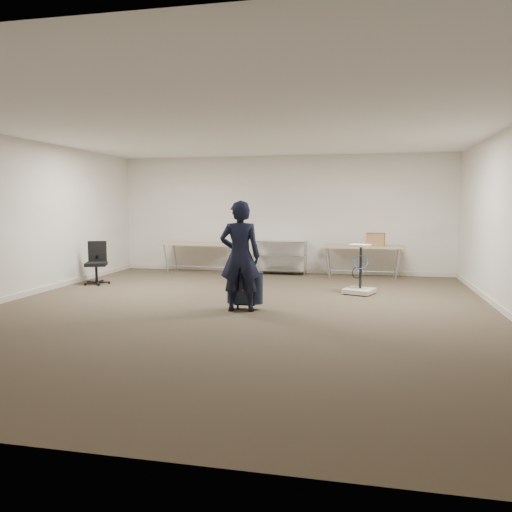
# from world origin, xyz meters

# --- Properties ---
(ground) EXTENTS (9.00, 9.00, 0.00)m
(ground) POSITION_xyz_m (0.00, 0.00, 0.00)
(ground) COLOR #4D3F2E
(ground) RESTS_ON ground
(room_shell) EXTENTS (8.00, 9.00, 9.00)m
(room_shell) POSITION_xyz_m (0.00, 1.38, 0.05)
(room_shell) COLOR beige
(room_shell) RESTS_ON ground
(folding_table_left) EXTENTS (1.80, 0.75, 0.73)m
(folding_table_left) POSITION_xyz_m (-1.90, 3.95, 0.68)
(folding_table_left) COLOR tan
(folding_table_left) RESTS_ON ground
(folding_table_right) EXTENTS (1.80, 0.75, 0.73)m
(folding_table_right) POSITION_xyz_m (1.90, 3.95, 0.68)
(folding_table_right) COLOR tan
(folding_table_right) RESTS_ON ground
(wire_shelf) EXTENTS (1.22, 0.47, 0.80)m
(wire_shelf) POSITION_xyz_m (0.00, 4.20, 0.44)
(wire_shelf) COLOR silver
(wire_shelf) RESTS_ON ground
(person) EXTENTS (0.68, 0.50, 1.71)m
(person) POSITION_xyz_m (0.05, 0.03, 0.86)
(person) COLOR black
(person) RESTS_ON ground
(suitcase) EXTENTS (0.37, 0.22, 1.00)m
(suitcase) POSITION_xyz_m (0.09, 0.18, 0.34)
(suitcase) COLOR black
(suitcase) RESTS_ON ground
(office_chair) EXTENTS (0.54, 0.54, 0.88)m
(office_chair) POSITION_xyz_m (-3.49, 1.95, 0.27)
(office_chair) COLOR black
(office_chair) RESTS_ON ground
(equipment_cart) EXTENTS (0.64, 0.64, 0.92)m
(equipment_cart) POSITION_xyz_m (1.85, 1.92, 0.24)
(equipment_cart) COLOR beige
(equipment_cart) RESTS_ON ground
(cardboard_box) EXTENTS (0.42, 0.34, 0.29)m
(cardboard_box) POSITION_xyz_m (2.17, 3.91, 0.87)
(cardboard_box) COLOR olive
(cardboard_box) RESTS_ON folding_table_right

